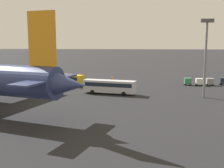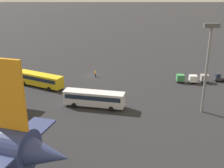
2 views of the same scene
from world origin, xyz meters
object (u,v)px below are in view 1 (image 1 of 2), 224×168
(shuttle_bus_far, at_px, (109,86))
(worker_person, at_px, (112,79))
(baggage_tug, at_px, (223,82))
(shuttle_bus_near, at_px, (64,79))
(cargo_cart_white, at_px, (199,81))
(cargo_cart_green, at_px, (188,81))
(cargo_cart_grey, at_px, (210,81))

(shuttle_bus_far, distance_m, worker_person, 19.52)
(baggage_tug, bearing_deg, shuttle_bus_near, 4.45)
(cargo_cart_white, bearing_deg, cargo_cart_green, -11.05)
(shuttle_bus_near, distance_m, baggage_tug, 45.63)
(worker_person, distance_m, cargo_cart_green, 22.50)
(shuttle_bus_far, relative_size, baggage_tug, 5.34)
(shuttle_bus_far, height_order, cargo_cart_green, shuttle_bus_far)
(shuttle_bus_near, height_order, cargo_cart_white, shuttle_bus_near)
(shuttle_bus_near, xyz_separation_m, baggage_tug, (-45.45, -3.87, -0.99))
(worker_person, xyz_separation_m, cargo_cart_grey, (-28.23, 4.46, 0.32))
(shuttle_bus_far, xyz_separation_m, cargo_cart_green, (-21.20, -14.99, -0.79))
(shuttle_bus_far, height_order, worker_person, shuttle_bus_far)
(cargo_cart_white, height_order, cargo_cart_green, same)
(baggage_tug, bearing_deg, cargo_cart_green, 4.40)
(baggage_tug, bearing_deg, shuttle_bus_far, 26.41)
(cargo_cart_grey, xyz_separation_m, cargo_cart_white, (3.09, 0.62, 0.00))
(cargo_cart_green, bearing_deg, baggage_tug, -175.18)
(shuttle_bus_near, relative_size, worker_person, 7.28)
(shuttle_bus_far, height_order, baggage_tug, shuttle_bus_far)
(shuttle_bus_far, relative_size, cargo_cart_grey, 6.24)
(shuttle_bus_near, distance_m, worker_person, 15.28)
(worker_person, distance_m, cargo_cart_white, 25.65)
(shuttle_bus_near, height_order, shuttle_bus_far, shuttle_bus_far)
(baggage_tug, xyz_separation_m, cargo_cart_white, (7.04, 1.46, 0.25))
(shuttle_bus_near, height_order, cargo_cart_green, shuttle_bus_near)
(shuttle_bus_near, xyz_separation_m, cargo_cart_green, (-35.32, -3.02, -0.74))
(baggage_tug, xyz_separation_m, cargo_cart_green, (10.13, 0.85, 0.25))
(shuttle_bus_far, xyz_separation_m, cargo_cart_grey, (-27.39, -15.01, -0.79))
(shuttle_bus_near, xyz_separation_m, cargo_cart_grey, (-41.50, -3.04, -0.74))
(shuttle_bus_near, height_order, cargo_cart_grey, shuttle_bus_near)
(baggage_tug, distance_m, worker_person, 32.38)
(baggage_tug, height_order, cargo_cart_green, baggage_tug)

